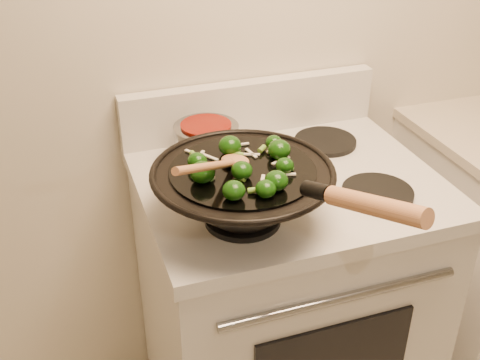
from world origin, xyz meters
name	(u,v)px	position (x,y,z in m)	size (l,w,h in m)	color
stove	(282,305)	(-0.05, 1.17, 0.47)	(0.78, 0.67, 1.08)	silver
wok	(244,191)	(-0.23, 1.01, 1.00)	(0.42, 0.68, 0.27)	black
stirfry	(245,166)	(-0.23, 1.00, 1.08)	(0.25, 0.27, 0.05)	#0F3708
wooden_spoon	(220,164)	(-0.30, 0.99, 1.10)	(0.23, 0.25, 0.13)	#AE6E44
saucepan	(207,142)	(-0.23, 1.32, 0.99)	(0.18, 0.28, 0.10)	gray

